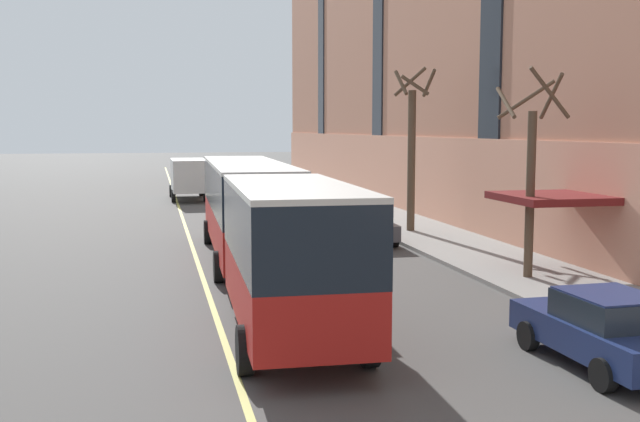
{
  "coord_description": "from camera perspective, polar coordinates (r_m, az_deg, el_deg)",
  "views": [
    {
      "loc": [
        -3.52,
        -21.85,
        4.85
      ],
      "look_at": [
        2.49,
        5.01,
        1.8
      ],
      "focal_mm": 42.0,
      "sensor_mm": 36.0,
      "label": 1
    }
  ],
  "objects": [
    {
      "name": "ground_plane",
      "position": [
        22.66,
        -3.4,
        -6.05
      ],
      "size": [
        260.0,
        260.0,
        0.0
      ],
      "primitive_type": "plane",
      "color": "#4C4947"
    },
    {
      "name": "box_truck",
      "position": [
        51.34,
        -10.02,
        2.62
      ],
      "size": [
        2.4,
        6.88,
        2.8
      ],
      "color": "silver",
      "rests_on": "ground"
    },
    {
      "name": "parked_car_navy_0",
      "position": [
        16.46,
        20.84,
        -8.41
      ],
      "size": [
        2.12,
        4.42,
        1.56
      ],
      "color": "navy",
      "rests_on": "ground"
    },
    {
      "name": "city_bus",
      "position": [
        23.43,
        -4.67,
        -0.43
      ],
      "size": [
        3.36,
        20.85,
        3.62
      ],
      "color": "red",
      "rests_on": "ground"
    },
    {
      "name": "sidewalk",
      "position": [
        28.07,
        13.25,
        -3.64
      ],
      "size": [
        4.25,
        160.0,
        0.15
      ],
      "primitive_type": "cube",
      "color": "gray",
      "rests_on": "ground"
    },
    {
      "name": "parked_car_darkgray_3",
      "position": [
        31.8,
        3.55,
        -1.04
      ],
      "size": [
        2.08,
        4.52,
        1.56
      ],
      "color": "#4C4C51",
      "rests_on": "ground"
    },
    {
      "name": "street_tree_far_uptown",
      "position": [
        34.56,
        7.02,
        4.84
      ],
      "size": [
        1.67,
        1.79,
        7.54
      ],
      "color": "brown",
      "rests_on": "sidewalk"
    },
    {
      "name": "lane_centerline",
      "position": [
        25.37,
        -9.01,
        -4.77
      ],
      "size": [
        0.16,
        140.0,
        0.01
      ],
      "primitive_type": "cube",
      "color": "#E0D66B",
      "rests_on": "ground"
    },
    {
      "name": "parked_car_silver_2",
      "position": [
        43.18,
        -0.97,
        0.92
      ],
      "size": [
        1.95,
        4.29,
        1.56
      ],
      "color": "#B7B7BC",
      "rests_on": "ground"
    },
    {
      "name": "fire_hydrant",
      "position": [
        35.57,
        4.69,
        -0.73
      ],
      "size": [
        0.42,
        0.24,
        0.72
      ],
      "color": "red",
      "rests_on": "sidewalk"
    },
    {
      "name": "street_tree_mid_block",
      "position": [
        24.4,
        15.76,
        2.87
      ],
      "size": [
        2.17,
        2.09,
        6.54
      ],
      "color": "brown",
      "rests_on": "sidewalk"
    }
  ]
}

